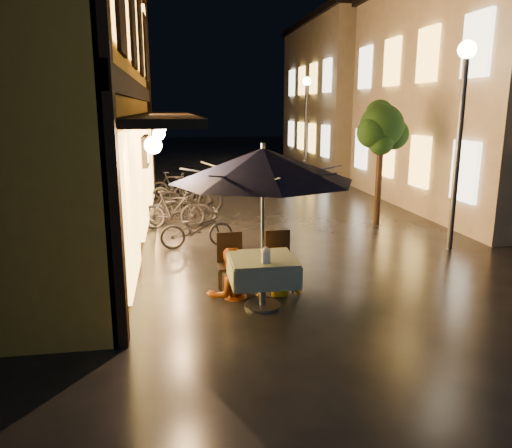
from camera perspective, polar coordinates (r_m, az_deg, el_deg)
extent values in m
plane|color=black|center=(8.44, 10.23, -7.47)|extent=(90.00, 90.00, 0.00)
cube|color=gold|center=(11.83, -24.99, 14.66)|extent=(4.50, 11.00, 7.00)
cube|color=black|center=(11.46, -13.49, 14.58)|extent=(0.12, 11.00, 0.35)
cube|color=black|center=(11.43, -10.43, 11.97)|extent=(1.20, 10.50, 0.12)
cube|color=#FFBE4E|center=(10.58, -14.10, 21.78)|extent=(0.10, 0.90, 1.50)
cube|color=#FFBE4E|center=(13.05, -13.21, 20.11)|extent=(0.10, 0.90, 1.50)
cube|color=#FFBE4E|center=(15.53, -12.61, 18.96)|extent=(0.10, 0.90, 1.50)
cube|color=#FFBE4E|center=(8.11, -14.20, 1.77)|extent=(0.10, 2.20, 2.40)
cube|color=#FFBE4E|center=(11.55, -12.84, 5.14)|extent=(0.10, 2.20, 2.40)
cube|color=#FFBE4E|center=(15.03, -12.10, 6.96)|extent=(0.10, 2.20, 2.40)
cube|color=#FFBE4E|center=(12.64, 22.76, 5.57)|extent=(0.10, 1.00, 1.40)
cube|color=#FFBE4E|center=(12.63, 23.93, 18.24)|extent=(0.10, 1.00, 1.40)
cube|color=#FFBE4E|center=(14.54, 18.20, 6.79)|extent=(0.10, 1.00, 1.40)
cube|color=#FFBE4E|center=(14.53, 19.02, 17.82)|extent=(0.10, 1.00, 1.40)
cube|color=#FFBE4E|center=(16.51, 14.69, 7.70)|extent=(0.10, 1.00, 1.40)
cube|color=#FFBE4E|center=(16.50, 15.28, 17.41)|extent=(0.10, 1.00, 1.40)
cube|color=#FFBE4E|center=(18.54, 11.94, 8.39)|extent=(0.10, 1.00, 1.40)
cube|color=#FFBE4E|center=(18.53, 12.36, 17.05)|extent=(0.10, 1.00, 1.40)
cube|color=#C2B29C|center=(27.42, 12.95, 13.98)|extent=(7.00, 10.00, 7.00)
cube|color=black|center=(27.73, 13.36, 21.53)|extent=(7.30, 10.30, 0.30)
cube|color=#FFBE4E|center=(22.68, 7.90, 9.37)|extent=(0.10, 1.00, 1.40)
cube|color=#FFBE4E|center=(22.68, 8.13, 16.44)|extent=(0.10, 1.00, 1.40)
cube|color=#FFBE4E|center=(24.79, 6.39, 9.72)|extent=(0.10, 1.00, 1.40)
cube|color=#FFBE4E|center=(24.79, 6.56, 16.19)|extent=(0.10, 1.00, 1.40)
cube|color=#FFBE4E|center=(26.91, 5.11, 10.01)|extent=(0.10, 1.00, 1.40)
cube|color=#FFBE4E|center=(26.91, 5.24, 15.97)|extent=(0.10, 1.00, 1.40)
cube|color=#FFBE4E|center=(29.04, 4.02, 10.25)|extent=(0.10, 1.00, 1.40)
cube|color=#FFBE4E|center=(29.04, 4.11, 15.78)|extent=(0.10, 1.00, 1.40)
cylinder|color=black|center=(13.12, 13.83, 4.68)|extent=(0.16, 0.16, 2.20)
sphere|color=black|center=(12.99, 14.17, 10.80)|extent=(1.10, 1.10, 1.10)
sphere|color=black|center=(13.23, 15.36, 9.90)|extent=(0.80, 0.80, 0.80)
sphere|color=black|center=(12.74, 13.14, 10.14)|extent=(0.76, 0.76, 0.76)
sphere|color=black|center=(13.28, 13.93, 12.15)|extent=(0.70, 0.70, 0.70)
sphere|color=black|center=(12.74, 14.10, 8.96)|extent=(0.60, 0.60, 0.60)
cylinder|color=#59595E|center=(11.07, 22.04, 7.31)|extent=(0.12, 0.12, 4.00)
sphere|color=beige|center=(11.09, 22.99, 17.88)|extent=(0.36, 0.36, 0.36)
cylinder|color=#59595E|center=(22.20, 5.71, 10.64)|extent=(0.12, 0.12, 4.00)
sphere|color=beige|center=(22.21, 5.84, 15.93)|extent=(0.36, 0.36, 0.36)
cylinder|color=#59595E|center=(7.54, 0.75, -6.89)|extent=(0.10, 0.10, 0.72)
cylinder|color=#59595E|center=(7.66, 0.74, -9.27)|extent=(0.56, 0.56, 0.04)
cube|color=#294F33|center=(7.42, 0.76, -4.05)|extent=(0.95, 0.95, 0.06)
cube|color=#294F33|center=(7.56, 4.31, -5.06)|extent=(0.04, 0.95, 0.33)
cube|color=#294F33|center=(7.40, -2.89, -5.44)|extent=(0.04, 0.95, 0.33)
cube|color=#294F33|center=(7.91, 0.15, -4.19)|extent=(0.95, 0.04, 0.33)
cube|color=#294F33|center=(7.02, 1.43, -6.47)|extent=(0.95, 0.04, 0.33)
cylinder|color=#59595E|center=(7.31, 0.76, -1.05)|extent=(0.05, 0.05, 2.30)
cone|color=black|center=(7.13, 0.79, 6.76)|extent=(2.68, 2.68, 0.48)
cylinder|color=#59595E|center=(7.10, 0.80, 8.77)|extent=(0.06, 0.06, 0.12)
cube|color=black|center=(8.06, -2.87, -4.87)|extent=(0.42, 0.42, 0.05)
cube|color=black|center=(8.17, -3.05, -2.80)|extent=(0.42, 0.04, 0.55)
cylinder|color=black|center=(7.95, -4.00, -6.94)|extent=(0.04, 0.04, 0.43)
cylinder|color=black|center=(7.99, -1.41, -6.81)|extent=(0.04, 0.04, 0.43)
cylinder|color=black|center=(8.29, -4.24, -6.09)|extent=(0.04, 0.04, 0.43)
cylinder|color=black|center=(8.33, -1.76, -5.98)|extent=(0.04, 0.04, 0.43)
cube|color=black|center=(8.19, 2.71, -4.59)|extent=(0.42, 0.42, 0.05)
cube|color=black|center=(8.29, 2.46, -2.55)|extent=(0.42, 0.04, 0.55)
cylinder|color=black|center=(8.06, 1.70, -6.64)|extent=(0.04, 0.04, 0.43)
cylinder|color=black|center=(8.13, 4.21, -6.48)|extent=(0.04, 0.04, 0.43)
cylinder|color=black|center=(8.39, 1.23, -5.82)|extent=(0.04, 0.04, 0.43)
cylinder|color=black|center=(8.47, 3.64, -5.68)|extent=(0.04, 0.04, 0.43)
cube|color=white|center=(7.13, 1.14, -3.76)|extent=(0.11, 0.11, 0.18)
cube|color=#FFD88C|center=(7.13, 1.14, -3.84)|extent=(0.07, 0.07, 0.12)
cone|color=white|center=(7.09, 1.14, -2.80)|extent=(0.16, 0.16, 0.07)
imported|color=#B84E11|center=(7.84, -3.06, -2.86)|extent=(0.89, 0.78, 1.57)
imported|color=gold|center=(7.96, 2.66, -2.96)|extent=(0.96, 0.57, 1.48)
imported|color=black|center=(10.75, -6.79, -0.56)|extent=(1.62, 0.72, 0.83)
imported|color=black|center=(12.51, -9.48, 1.61)|extent=(1.60, 0.46, 0.96)
imported|color=black|center=(12.79, -8.76, 1.73)|extent=(1.76, 0.82, 0.89)
imported|color=black|center=(13.99, -7.54, 3.22)|extent=(1.92, 0.78, 1.12)
imported|color=black|center=(15.19, -8.53, 3.67)|extent=(1.93, 0.98, 0.97)
imported|color=black|center=(16.81, -9.41, 4.41)|extent=(1.49, 0.45, 0.89)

